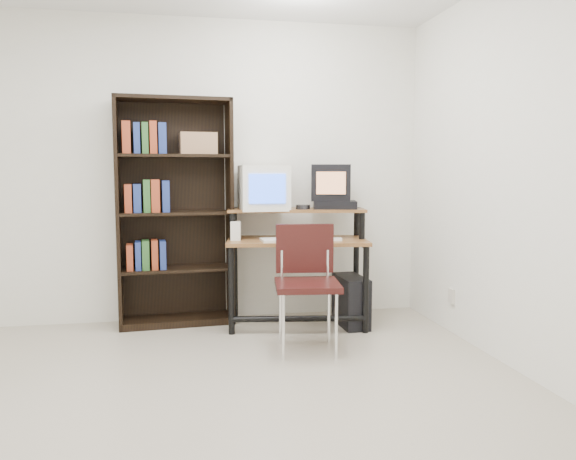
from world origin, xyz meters
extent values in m
cube|color=beige|center=(0.00, 0.00, -0.01)|extent=(4.00, 4.00, 0.01)
cube|color=white|center=(0.00, 2.00, 1.30)|extent=(4.00, 0.01, 2.60)
cube|color=white|center=(0.00, -2.00, 1.30)|extent=(4.00, 0.01, 2.60)
cube|color=white|center=(2.00, 0.00, 1.30)|extent=(0.01, 4.00, 2.60)
cube|color=brown|center=(0.81, 1.60, 0.72)|extent=(1.23, 0.75, 0.03)
cube|color=brown|center=(0.83, 1.71, 0.97)|extent=(1.20, 0.52, 0.02)
cylinder|color=black|center=(0.24, 1.43, 0.36)|extent=(0.05, 0.05, 0.72)
cylinder|color=black|center=(1.31, 1.27, 0.36)|extent=(0.05, 0.05, 0.72)
cylinder|color=black|center=(0.32, 1.93, 0.49)|extent=(0.05, 0.05, 0.98)
cylinder|color=black|center=(1.38, 1.77, 0.49)|extent=(0.05, 0.05, 0.98)
cylinder|color=black|center=(0.78, 1.35, 0.12)|extent=(1.07, 0.21, 0.05)
cube|color=white|center=(0.55, 1.75, 1.16)|extent=(0.40, 0.40, 0.38)
cube|color=#305FFF|center=(0.55, 1.55, 1.16)|extent=(0.30, 0.01, 0.24)
cube|color=black|center=(1.15, 1.66, 1.01)|extent=(0.41, 0.33, 0.08)
cube|color=black|center=(1.12, 1.70, 1.20)|extent=(0.39, 0.38, 0.31)
cube|color=tan|center=(1.08, 1.54, 1.20)|extent=(0.24, 0.07, 0.19)
cylinder|color=#26262B|center=(0.87, 1.65, 0.99)|extent=(0.14, 0.14, 0.05)
cube|color=white|center=(0.73, 1.50, 0.74)|extent=(0.47, 0.22, 0.03)
cube|color=black|center=(1.11, 1.44, 0.72)|extent=(0.23, 0.19, 0.01)
cube|color=white|center=(1.10, 1.43, 0.74)|extent=(0.11, 0.07, 0.03)
cube|color=white|center=(0.30, 1.62, 0.80)|extent=(0.09, 0.09, 0.17)
cube|color=black|center=(1.26, 1.50, 0.21)|extent=(0.22, 0.46, 0.42)
cube|color=black|center=(0.74, 0.91, 0.49)|extent=(0.51, 0.51, 0.04)
cube|color=black|center=(0.77, 1.11, 0.72)|extent=(0.43, 0.09, 0.37)
cylinder|color=silver|center=(0.54, 0.75, 0.23)|extent=(0.02, 0.02, 0.47)
cylinder|color=silver|center=(0.90, 0.70, 0.23)|extent=(0.02, 0.02, 0.47)
cylinder|color=silver|center=(0.58, 1.11, 0.23)|extent=(0.02, 0.02, 0.47)
cylinder|color=silver|center=(0.95, 1.07, 0.23)|extent=(0.02, 0.02, 0.47)
cube|color=black|center=(-0.65, 1.80, 0.95)|extent=(0.05, 0.32, 1.90)
cube|color=black|center=(0.27, 1.86, 0.95)|extent=(0.05, 0.32, 1.90)
cube|color=black|center=(-0.20, 1.98, 0.95)|extent=(0.95, 0.09, 1.90)
cube|color=black|center=(-0.19, 1.83, 1.89)|extent=(0.97, 0.38, 0.03)
cube|color=black|center=(-0.19, 1.83, 0.03)|extent=(0.97, 0.38, 0.06)
cube|color=black|center=(-0.19, 1.83, 0.48)|extent=(0.91, 0.36, 0.03)
cube|color=black|center=(-0.19, 1.83, 0.95)|extent=(0.91, 0.36, 0.02)
cube|color=black|center=(-0.19, 1.83, 1.43)|extent=(0.91, 0.36, 0.02)
cube|color=#926B4A|center=(0.01, 1.84, 1.53)|extent=(0.32, 0.25, 0.18)
cube|color=beige|center=(1.99, 1.15, 0.30)|extent=(0.02, 0.08, 0.12)
camera|label=1|loc=(-0.14, -2.96, 1.30)|focal=35.00mm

